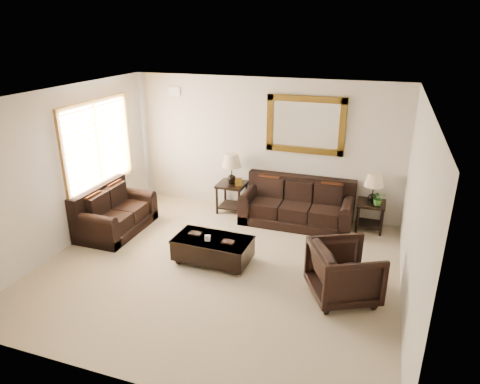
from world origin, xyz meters
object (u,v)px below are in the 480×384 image
at_px(loveseat, 114,215).
at_px(end_table_right, 373,194).
at_px(armchair, 344,270).
at_px(sofa, 297,207).
at_px(end_table_left, 232,174).
at_px(coffee_table, 213,247).

xyz_separation_m(loveseat, end_table_right, (4.53, 1.59, 0.41)).
bearing_deg(armchair, sofa, -0.52).
bearing_deg(end_table_right, end_table_left, -179.43).
bearing_deg(sofa, end_table_right, 5.28).
bearing_deg(coffee_table, loveseat, 169.27).
height_order(loveseat, end_table_right, end_table_right).
bearing_deg(coffee_table, end_table_left, 102.82).
xyz_separation_m(end_table_left, coffee_table, (0.41, -2.03, -0.54)).
height_order(sofa, coffee_table, sofa).
distance_m(end_table_left, coffee_table, 2.14).
bearing_deg(loveseat, coffee_table, -102.21).
bearing_deg(sofa, end_table_left, 175.93).
relative_size(loveseat, coffee_table, 1.20).
xyz_separation_m(end_table_right, armchair, (-0.23, -2.37, -0.28)).
height_order(sofa, end_table_left, end_table_left).
bearing_deg(sofa, loveseat, -155.26).
bearing_deg(sofa, armchair, -63.37).
distance_m(loveseat, coffee_table, 2.24).
height_order(end_table_left, armchair, end_table_left).
height_order(end_table_left, end_table_right, end_table_left).
bearing_deg(armchair, end_table_right, -32.77).
bearing_deg(end_table_left, end_table_right, 0.57).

